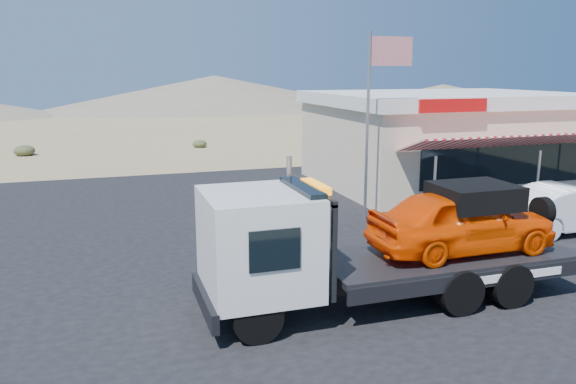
# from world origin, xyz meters

# --- Properties ---
(ground) EXTENTS (120.00, 120.00, 0.00)m
(ground) POSITION_xyz_m (0.00, 0.00, 0.00)
(ground) COLOR #8B754F
(ground) RESTS_ON ground
(asphalt_lot) EXTENTS (32.00, 24.00, 0.02)m
(asphalt_lot) POSITION_xyz_m (2.00, 3.00, 0.01)
(asphalt_lot) COLOR black
(asphalt_lot) RESTS_ON ground
(tow_truck) EXTENTS (8.01, 2.38, 2.68)m
(tow_truck) POSITION_xyz_m (2.12, -1.70, 1.44)
(tow_truck) COLOR black
(tow_truck) RESTS_ON asphalt_lot
(white_sedan) EXTENTS (4.43, 1.60, 1.45)m
(white_sedan) POSITION_xyz_m (10.04, 1.35, 0.75)
(white_sedan) COLOR white
(white_sedan) RESTS_ON asphalt_lot
(jerky_store) EXTENTS (10.40, 9.97, 3.90)m
(jerky_store) POSITION_xyz_m (10.50, 8.97, 1.99)
(jerky_store) COLOR beige
(jerky_store) RESTS_ON asphalt_lot
(flagpole) EXTENTS (1.55, 0.10, 6.00)m
(flagpole) POSITION_xyz_m (4.93, 4.50, 3.76)
(flagpole) COLOR #99999E
(flagpole) RESTS_ON asphalt_lot
(distant_hills) EXTENTS (126.00, 48.00, 4.20)m
(distant_hills) POSITION_xyz_m (-9.77, 55.14, 1.89)
(distant_hills) COLOR #726B59
(distant_hills) RESTS_ON ground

